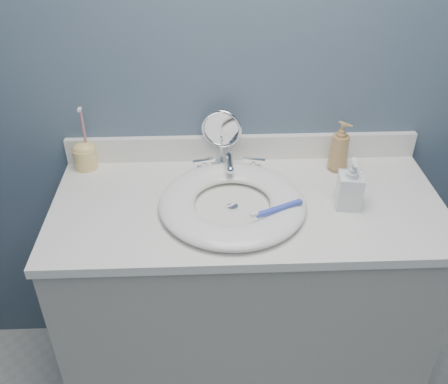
{
  "coord_description": "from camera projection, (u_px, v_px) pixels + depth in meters",
  "views": [
    {
      "loc": [
        -0.13,
        -0.28,
        1.79
      ],
      "look_at": [
        -0.08,
        0.94,
        0.94
      ],
      "focal_mm": 40.0,
      "sensor_mm": 36.0,
      "label": 1
    }
  ],
  "objects": [
    {
      "name": "back_wall",
      "position": [
        244.0,
        71.0,
        1.6
      ],
      "size": [
        2.2,
        0.02,
        2.4
      ],
      "primitive_type": "cube",
      "color": "#4B5F70",
      "rests_on": "ground"
    },
    {
      "name": "vanity_cabinet",
      "position": [
        244.0,
        303.0,
        1.82
      ],
      "size": [
        1.2,
        0.55,
        0.85
      ],
      "primitive_type": "cube",
      "color": "#A8A499",
      "rests_on": "ground"
    },
    {
      "name": "countertop",
      "position": [
        248.0,
        206.0,
        1.56
      ],
      "size": [
        1.22,
        0.57,
        0.03
      ],
      "primitive_type": "cube",
      "color": "white",
      "rests_on": "vanity_cabinet"
    },
    {
      "name": "backsplash",
      "position": [
        242.0,
        147.0,
        1.75
      ],
      "size": [
        1.22,
        0.02,
        0.09
      ],
      "primitive_type": "cube",
      "color": "white",
      "rests_on": "countertop"
    },
    {
      "name": "basin",
      "position": [
        232.0,
        203.0,
        1.52
      ],
      "size": [
        0.45,
        0.45,
        0.04
      ],
      "primitive_type": null,
      "color": "white",
      "rests_on": "countertop"
    },
    {
      "name": "drain",
      "position": [
        232.0,
        207.0,
        1.53
      ],
      "size": [
        0.04,
        0.04,
        0.01
      ],
      "primitive_type": "cylinder",
      "color": "silver",
      "rests_on": "countertop"
    },
    {
      "name": "faucet",
      "position": [
        229.0,
        166.0,
        1.68
      ],
      "size": [
        0.25,
        0.13,
        0.07
      ],
      "color": "silver",
      "rests_on": "countertop"
    },
    {
      "name": "makeup_mirror",
      "position": [
        222.0,
        135.0,
        1.68
      ],
      "size": [
        0.14,
        0.08,
        0.2
      ],
      "rotation": [
        0.0,
        0.0,
        -0.2
      ],
      "color": "silver",
      "rests_on": "countertop"
    },
    {
      "name": "soap_bottle_amber",
      "position": [
        340.0,
        146.0,
        1.66
      ],
      "size": [
        0.1,
        0.1,
        0.18
      ],
      "primitive_type": "imported",
      "rotation": [
        0.0,
        0.0,
        0.78
      ],
      "color": "#AD824E",
      "rests_on": "countertop"
    },
    {
      "name": "soap_bottle_clear",
      "position": [
        351.0,
        183.0,
        1.49
      ],
      "size": [
        0.08,
        0.09,
        0.16
      ],
      "primitive_type": "imported",
      "rotation": [
        0.0,
        0.0,
        -0.15
      ],
      "color": "white",
      "rests_on": "countertop"
    },
    {
      "name": "toothbrush_holder",
      "position": [
        85.0,
        154.0,
        1.69
      ],
      "size": [
        0.08,
        0.08,
        0.23
      ],
      "rotation": [
        0.0,
        0.0,
        0.25
      ],
      "color": "#F7D07B",
      "rests_on": "countertop"
    },
    {
      "name": "toothbrush_lying",
      "position": [
        277.0,
        209.0,
        1.45
      ],
      "size": [
        0.16,
        0.09,
        0.02
      ],
      "rotation": [
        0.0,
        0.0,
        0.43
      ],
      "color": "blue",
      "rests_on": "basin"
    }
  ]
}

